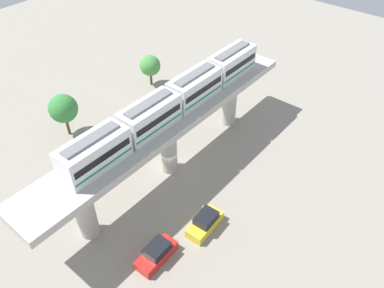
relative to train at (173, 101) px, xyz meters
The scene contains 7 objects.
ground_plane 8.95m from the train, 90.00° to the right, with size 120.00×120.00×0.00m, color gray.
viaduct 3.30m from the train, 90.00° to the right, with size 5.20×35.80×7.35m.
train is the anchor object (origin of this frame).
parked_car_yellow 12.74m from the train, 31.23° to the right, with size 2.04×4.30×1.76m.
parked_car_red 15.18m from the train, 56.39° to the right, with size 1.95×4.26×1.76m.
tree_near_viaduct 15.74m from the train, 162.50° to the right, with size 3.57×3.57×5.75m.
tree_mid_lot 18.89m from the train, 143.15° to the left, with size 3.06×3.06×4.77m.
Camera 1 is at (22.55, -23.22, 31.40)m, focal length 36.15 mm.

